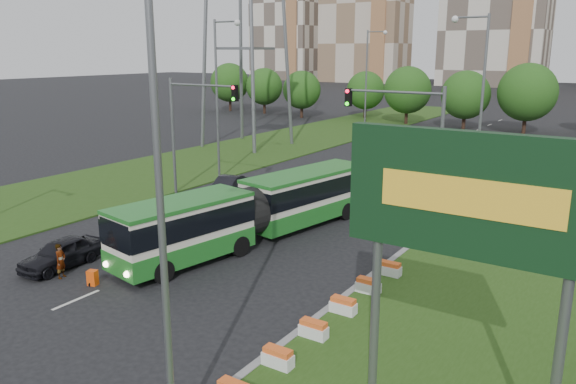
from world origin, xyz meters
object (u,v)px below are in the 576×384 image
Objects in this scene: traffic_mast_median at (412,135)px; pedestrian at (61,261)px; car_left_far at (228,186)px; articulated_bus at (255,210)px; shopping_trolley at (93,278)px; car_left_near at (61,253)px; traffic_mast_left at (190,119)px; billboard at (469,210)px.

pedestrian is at bearing -124.60° from traffic_mast_median.
traffic_mast_median reaches higher than car_left_far.
articulated_bus is 24.58× the size of shopping_trolley.
traffic_mast_left is at bearing 102.87° from car_left_near.
shopping_trolley is (2.92, -0.56, -0.35)m from car_left_near.
articulated_bus is at bearing -56.70° from car_left_far.
billboard is at bearing -52.90° from car_left_far.
pedestrian reaches higher than car_left_far.
shopping_trolley is at bearing -14.26° from car_left_near.
pedestrian is (4.90, -13.87, -4.57)m from traffic_mast_left.
shopping_trolley is at bearing 175.16° from billboard.
pedestrian is (-17.73, 1.14, -5.38)m from billboard.
traffic_mast_left reaches higher than shopping_trolley.
car_left_near is at bearing 174.20° from billboard.
car_left_far is at bearing 94.04° from car_left_near.
pedestrian is (2.97, -15.27, 0.11)m from car_left_far.
traffic_mast_left reaches higher than pedestrian.
shopping_trolley is (6.73, -13.66, -5.02)m from traffic_mast_left.
traffic_mast_median is 1.94× the size of car_left_far.
billboard is 1.00× the size of traffic_mast_left.
articulated_bus is at bearing 53.98° from car_left_near.
traffic_mast_left is 0.49× the size of articulated_bus.
traffic_mast_left is (-22.63, 15.00, -0.81)m from billboard.
car_left_near is at bearing 35.34° from pedestrian.
shopping_trolley is at bearing -94.46° from articulated_bus.
car_left_near is 3.00m from shopping_trolley.
pedestrian is (-10.26, -14.87, -4.57)m from traffic_mast_median.
car_left_near is (-5.19, -8.09, -0.97)m from articulated_bus.
traffic_mast_median is at bearing 47.81° from car_left_near.
articulated_bus is (-6.16, -6.00, -3.70)m from traffic_mast_median.
articulated_bus is at bearing 57.37° from shopping_trolley.
articulated_bus reaches higher than car_left_near.
billboard is 5.11× the size of pedestrian.
billboard is 26.98m from car_left_far.
shopping_trolley is at bearing -119.90° from traffic_mast_median.
shopping_trolley is at bearing -102.92° from pedestrian.
billboard reaches higher than pedestrian.
traffic_mast_left is at bearing -176.23° from traffic_mast_median.
pedestrian reaches higher than car_left_near.
car_left_far is at bearing 36.06° from traffic_mast_left.
shopping_trolley is at bearing -63.77° from traffic_mast_left.
traffic_mast_median reaches higher than car_left_near.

